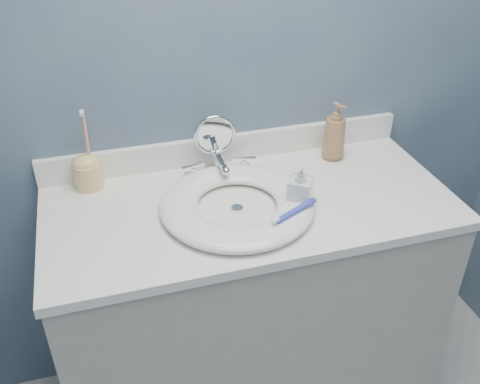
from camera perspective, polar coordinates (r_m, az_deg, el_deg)
name	(u,v)px	position (r m, az deg, el deg)	size (l,w,h in m)	color
back_wall	(225,67)	(1.69, -1.63, 13.16)	(2.20, 0.02, 2.40)	#48526C
vanity_cabinet	(249,310)	(1.89, 0.95, -12.51)	(1.20, 0.55, 0.85)	#B3AEA3
countertop	(250,206)	(1.60, 1.09, -1.46)	(1.22, 0.57, 0.03)	white
backsplash	(227,148)	(1.79, -1.40, 4.73)	(1.22, 0.02, 0.09)	white
basin	(237,204)	(1.55, -0.33, -1.32)	(0.45, 0.45, 0.04)	white
drain	(237,209)	(1.56, -0.33, -1.78)	(0.04, 0.04, 0.01)	silver
faucet	(220,169)	(1.71, -2.16, 2.51)	(0.25, 0.13, 0.07)	silver
makeup_mirror	(215,141)	(1.70, -2.69, 5.42)	(0.13, 0.08, 0.20)	silver
soap_bottle_amber	(335,131)	(1.80, 10.09, 6.40)	(0.08, 0.08, 0.20)	#9B6C46
soap_bottle_clear	(300,187)	(1.54, 6.44, 0.54)	(0.06, 0.07, 0.14)	silver
toothbrush_holder	(87,170)	(1.70, -15.96, 2.24)	(0.09, 0.09, 0.26)	#E6C473
toothbrush_lying	(295,211)	(1.48, 5.86, -2.07)	(0.16, 0.09, 0.02)	#333FB5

